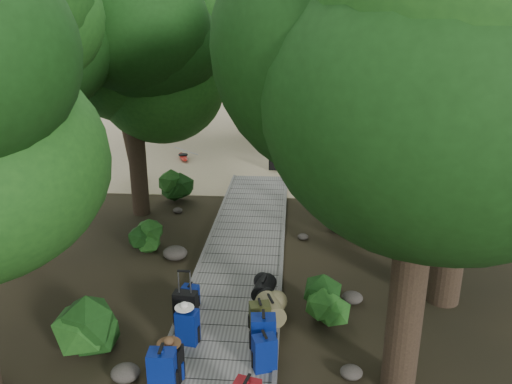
# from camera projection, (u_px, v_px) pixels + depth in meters

# --- Properties ---
(ground) EXTENTS (120.00, 120.00, 0.00)m
(ground) POSITION_uv_depth(u_px,v_px,m) (240.00, 268.00, 11.70)
(ground) COLOR black
(ground) RESTS_ON ground
(sand_beach) EXTENTS (40.00, 22.00, 0.02)m
(sand_beach) POSITION_uv_depth(u_px,v_px,m) (272.00, 129.00, 26.79)
(sand_beach) COLOR tan
(sand_beach) RESTS_ON ground
(boardwalk) EXTENTS (2.00, 12.00, 0.12)m
(boardwalk) POSITION_uv_depth(u_px,v_px,m) (245.00, 248.00, 12.63)
(boardwalk) COLOR gray
(boardwalk) RESTS_ON ground
(backpack_left_a) EXTENTS (0.43, 0.31, 0.78)m
(backpack_left_a) POSITION_uv_depth(u_px,v_px,m) (162.00, 369.00, 7.54)
(backpack_left_a) COLOR navy
(backpack_left_a) RESTS_ON boardwalk
(backpack_left_b) EXTENTS (0.40, 0.32, 0.67)m
(backpack_left_b) POSITION_uv_depth(u_px,v_px,m) (171.00, 361.00, 7.80)
(backpack_left_b) COLOR black
(backpack_left_b) RESTS_ON boardwalk
(backpack_left_c) EXTENTS (0.41, 0.32, 0.70)m
(backpack_left_c) POSITION_uv_depth(u_px,v_px,m) (187.00, 325.00, 8.71)
(backpack_left_c) COLOR navy
(backpack_left_c) RESTS_ON boardwalk
(backpack_left_d) EXTENTS (0.35, 0.28, 0.48)m
(backpack_left_d) POSITION_uv_depth(u_px,v_px,m) (190.00, 295.00, 9.87)
(backpack_left_d) COLOR navy
(backpack_left_d) RESTS_ON boardwalk
(backpack_right_b) EXTENTS (0.44, 0.37, 0.66)m
(backpack_right_b) POSITION_uv_depth(u_px,v_px,m) (264.00, 351.00, 8.04)
(backpack_right_b) COLOR navy
(backpack_right_b) RESTS_ON boardwalk
(backpack_right_c) EXTENTS (0.45, 0.34, 0.72)m
(backpack_right_c) POSITION_uv_depth(u_px,v_px,m) (263.00, 332.00, 8.50)
(backpack_right_c) COLOR navy
(backpack_right_c) RESTS_ON boardwalk
(backpack_right_d) EXTENTS (0.43, 0.35, 0.57)m
(backpack_right_d) POSITION_uv_depth(u_px,v_px,m) (260.00, 315.00, 9.12)
(backpack_right_d) COLOR #363A15
(backpack_right_d) RESTS_ON boardwalk
(duffel_right_khaki) EXTENTS (0.63, 0.77, 0.44)m
(duffel_right_khaki) POSITION_uv_depth(u_px,v_px,m) (270.00, 310.00, 9.41)
(duffel_right_khaki) COLOR olive
(duffel_right_khaki) RESTS_ON boardwalk
(duffel_right_black) EXTENTS (0.50, 0.69, 0.40)m
(duffel_right_black) POSITION_uv_depth(u_px,v_px,m) (264.00, 289.00, 10.19)
(duffel_right_black) COLOR black
(duffel_right_black) RESTS_ON boardwalk
(suitcase_on_boardwalk) EXTENTS (0.45, 0.27, 0.67)m
(suitcase_on_boardwalk) POSITION_uv_depth(u_px,v_px,m) (186.00, 309.00, 9.23)
(suitcase_on_boardwalk) COLOR black
(suitcase_on_boardwalk) RESTS_ON boardwalk
(lone_suitcase_on_sand) EXTENTS (0.48, 0.30, 0.74)m
(lone_suitcase_on_sand) POSITION_uv_depth(u_px,v_px,m) (275.00, 160.00, 19.32)
(lone_suitcase_on_sand) COLOR black
(lone_suitcase_on_sand) RESTS_ON sand_beach
(hat_brown) EXTENTS (0.38, 0.38, 0.11)m
(hat_brown) POSITION_uv_depth(u_px,v_px,m) (169.00, 341.00, 7.66)
(hat_brown) COLOR #51351E
(hat_brown) RESTS_ON backpack_left_b
(hat_white) EXTENTS (0.34, 0.34, 0.11)m
(hat_white) POSITION_uv_depth(u_px,v_px,m) (184.00, 305.00, 8.58)
(hat_white) COLOR silver
(hat_white) RESTS_ON backpack_left_c
(kayak) EXTENTS (1.58, 2.86, 0.28)m
(kayak) POSITION_uv_depth(u_px,v_px,m) (183.00, 156.00, 20.85)
(kayak) COLOR #A6160E
(kayak) RESTS_ON sand_beach
(sun_lounger) EXTENTS (0.74, 1.70, 0.53)m
(sun_lounger) POSITION_uv_depth(u_px,v_px,m) (336.00, 154.00, 20.65)
(sun_lounger) COLOR silver
(sun_lounger) RESTS_ON sand_beach
(tree_right_a) EXTENTS (4.57, 4.57, 7.62)m
(tree_right_a) POSITION_uv_depth(u_px,v_px,m) (423.00, 153.00, 6.71)
(tree_right_a) COLOR black
(tree_right_a) RESTS_ON ground
(tree_right_b) EXTENTS (5.22, 5.22, 9.32)m
(tree_right_b) POSITION_uv_depth(u_px,v_px,m) (474.00, 71.00, 8.86)
(tree_right_b) COLOR black
(tree_right_b) RESTS_ON ground
(tree_right_c) EXTENTS (4.58, 4.58, 7.93)m
(tree_right_c) POSITION_uv_depth(u_px,v_px,m) (398.00, 90.00, 11.65)
(tree_right_c) COLOR black
(tree_right_c) RESTS_ON ground
(tree_right_d) EXTENTS (5.32, 5.32, 9.75)m
(tree_right_d) POSITION_uv_depth(u_px,v_px,m) (436.00, 44.00, 14.17)
(tree_right_d) COLOR black
(tree_right_d) RESTS_ON ground
(tree_right_e) EXTENTS (4.96, 4.96, 8.93)m
(tree_right_e) POSITION_uv_depth(u_px,v_px,m) (388.00, 55.00, 16.31)
(tree_right_e) COLOR black
(tree_right_e) RESTS_ON ground
(tree_right_f) EXTENTS (5.48, 5.48, 9.79)m
(tree_right_f) POSITION_uv_depth(u_px,v_px,m) (435.00, 39.00, 18.05)
(tree_right_f) COLOR black
(tree_right_f) RESTS_ON ground
(tree_left_c) EXTENTS (4.15, 4.15, 7.22)m
(tree_left_c) POSITION_uv_depth(u_px,v_px,m) (132.00, 93.00, 13.91)
(tree_left_c) COLOR black
(tree_left_c) RESTS_ON ground
(tree_back_a) EXTENTS (4.78, 4.78, 8.27)m
(tree_back_a) POSITION_uv_depth(u_px,v_px,m) (251.00, 50.00, 24.54)
(tree_back_a) COLOR black
(tree_back_a) RESTS_ON ground
(tree_back_b) EXTENTS (5.22, 5.22, 9.32)m
(tree_back_b) POSITION_uv_depth(u_px,v_px,m) (317.00, 39.00, 25.37)
(tree_back_b) COLOR black
(tree_back_b) RESTS_ON ground
(tree_back_c) EXTENTS (4.64, 4.64, 8.35)m
(tree_back_c) POSITION_uv_depth(u_px,v_px,m) (374.00, 49.00, 25.19)
(tree_back_c) COLOR black
(tree_back_c) RESTS_ON ground
(tree_back_d) EXTENTS (5.25, 5.25, 8.76)m
(tree_back_d) POSITION_uv_depth(u_px,v_px,m) (163.00, 46.00, 24.21)
(tree_back_d) COLOR black
(tree_back_d) RESTS_ON ground
(palm_right_a) EXTENTS (4.57, 4.57, 7.79)m
(palm_right_a) POSITION_uv_depth(u_px,v_px,m) (349.00, 72.00, 16.49)
(palm_right_a) COLOR #124014
(palm_right_a) RESTS_ON ground
(palm_right_b) EXTENTS (4.04, 4.04, 7.81)m
(palm_right_b) POSITION_uv_depth(u_px,v_px,m) (382.00, 61.00, 20.83)
(palm_right_b) COLOR #124014
(palm_right_b) RESTS_ON ground
(palm_right_c) EXTENTS (4.13, 4.13, 6.57)m
(palm_right_c) POSITION_uv_depth(u_px,v_px,m) (329.00, 74.00, 22.13)
(palm_right_c) COLOR #124014
(palm_right_c) RESTS_ON ground
(palm_left_a) EXTENTS (4.76, 4.76, 7.57)m
(palm_left_a) POSITION_uv_depth(u_px,v_px,m) (120.00, 75.00, 16.84)
(palm_left_a) COLOR #124014
(palm_left_a) RESTS_ON ground
(rock_left_a) EXTENTS (0.47, 0.43, 0.26)m
(rock_left_a) POSITION_uv_depth(u_px,v_px,m) (125.00, 373.00, 8.03)
(rock_left_a) COLOR #4C473F
(rock_left_a) RESTS_ON ground
(rock_left_b) EXTENTS (0.35, 0.31, 0.19)m
(rock_left_b) POSITION_uv_depth(u_px,v_px,m) (86.00, 314.00, 9.70)
(rock_left_b) COLOR #4C473F
(rock_left_b) RESTS_ON ground
(rock_left_c) EXTENTS (0.59, 0.53, 0.33)m
(rock_left_c) POSITION_uv_depth(u_px,v_px,m) (175.00, 253.00, 12.11)
(rock_left_c) COLOR #4C473F
(rock_left_c) RESTS_ON ground
(rock_left_d) EXTENTS (0.29, 0.26, 0.16)m
(rock_left_d) POSITION_uv_depth(u_px,v_px,m) (178.00, 210.00, 15.07)
(rock_left_d) COLOR #4C473F
(rock_left_d) RESTS_ON ground
(rock_right_a) EXTENTS (0.37, 0.33, 0.20)m
(rock_right_a) POSITION_uv_depth(u_px,v_px,m) (351.00, 372.00, 8.09)
(rock_right_a) COLOR #4C473F
(rock_right_a) RESTS_ON ground
(rock_right_b) EXTENTS (0.43, 0.39, 0.24)m
(rock_right_b) POSITION_uv_depth(u_px,v_px,m) (352.00, 298.00, 10.24)
(rock_right_b) COLOR #4C473F
(rock_right_b) RESTS_ON ground
(rock_right_c) EXTENTS (0.28, 0.25, 0.16)m
(rock_right_c) POSITION_uv_depth(u_px,v_px,m) (303.00, 237.00, 13.24)
(rock_right_c) COLOR #4C473F
(rock_right_c) RESTS_ON ground
(rock_right_d) EXTENTS (0.56, 0.51, 0.31)m
(rock_right_d) POSITION_uv_depth(u_px,v_px,m) (345.00, 201.00, 15.68)
(rock_right_d) COLOR #4C473F
(rock_right_d) RESTS_ON ground
(shrub_left_a) EXTENTS (1.10, 1.10, 0.99)m
(shrub_left_a) POSITION_uv_depth(u_px,v_px,m) (85.00, 329.00, 8.55)
(shrub_left_a) COLOR #1B4916
(shrub_left_a) RESTS_ON ground
(shrub_left_b) EXTENTS (0.83, 0.83, 0.75)m
(shrub_left_b) POSITION_uv_depth(u_px,v_px,m) (149.00, 237.00, 12.50)
(shrub_left_b) COLOR #1B4916
(shrub_left_b) RESTS_ON ground
(shrub_left_c) EXTENTS (1.15, 1.15, 1.03)m
(shrub_left_c) POSITION_uv_depth(u_px,v_px,m) (174.00, 187.00, 15.82)
(shrub_left_c) COLOR #1B4916
(shrub_left_c) RESTS_ON ground
(shrub_right_a) EXTENTS (0.85, 0.85, 0.77)m
(shrub_right_a) POSITION_uv_depth(u_px,v_px,m) (327.00, 304.00, 9.52)
(shrub_right_a) COLOR #1B4916
(shrub_right_a) RESTS_ON ground
(shrub_right_b) EXTENTS (1.37, 1.37, 1.23)m
(shrub_right_b) POSITION_uv_depth(u_px,v_px,m) (342.00, 209.00, 13.67)
(shrub_right_b) COLOR #1B4916
(shrub_right_b) RESTS_ON ground
(shrub_right_c) EXTENTS (0.83, 0.83, 0.75)m
(shrub_right_c) POSITION_uv_depth(u_px,v_px,m) (315.00, 184.00, 16.54)
(shrub_right_c) COLOR #1B4916
(shrub_right_c) RESTS_ON ground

